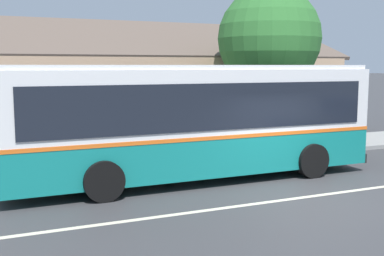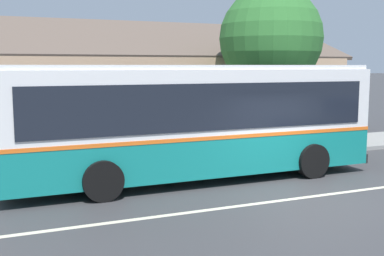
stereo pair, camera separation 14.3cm
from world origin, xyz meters
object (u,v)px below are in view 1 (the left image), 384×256
object	(u,v)px
transit_bus	(193,119)
street_tree_primary	(271,42)
bench_down_street	(62,152)
bus_stop_sign	(338,108)

from	to	relation	value
transit_bus	street_tree_primary	size ratio (longest dim) A/B	1.67
bench_down_street	street_tree_primary	xyz separation A→B (m)	(8.35, 1.20, 3.57)
transit_bus	bus_stop_sign	size ratio (longest dim) A/B	4.41
street_tree_primary	bench_down_street	bearing A→B (deg)	-171.84
transit_bus	bench_down_street	world-z (taller)	transit_bus
transit_bus	bench_down_street	size ratio (longest dim) A/B	5.71
transit_bus	street_tree_primary	world-z (taller)	street_tree_primary
bench_down_street	street_tree_primary	size ratio (longest dim) A/B	0.29
bus_stop_sign	transit_bus	bearing A→B (deg)	-163.34
street_tree_primary	bus_stop_sign	bearing A→B (deg)	-43.70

